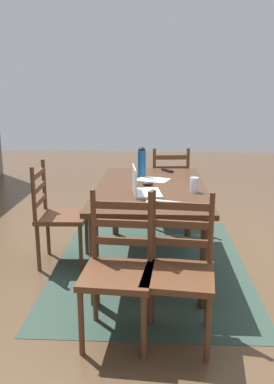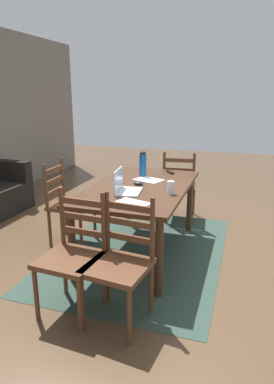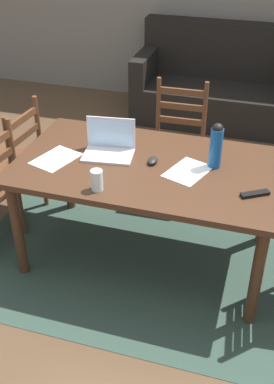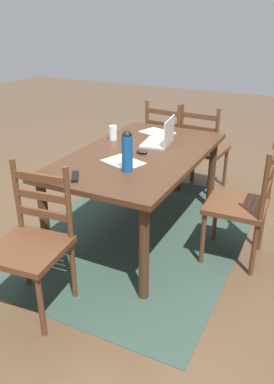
% 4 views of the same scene
% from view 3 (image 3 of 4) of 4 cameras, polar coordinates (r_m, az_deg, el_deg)
% --- Properties ---
extents(ground_plane, '(14.00, 14.00, 0.00)m').
position_cam_3_polar(ground_plane, '(3.45, 1.18, -7.50)').
color(ground_plane, brown).
extents(area_rug, '(2.43, 1.74, 0.01)m').
position_cam_3_polar(area_rug, '(3.45, 1.18, -7.47)').
color(area_rug, '#2D4238').
rests_on(area_rug, ground).
extents(dining_table, '(1.68, 0.97, 0.75)m').
position_cam_3_polar(dining_table, '(3.06, 1.32, 1.92)').
color(dining_table, '#422819').
rests_on(dining_table, ground).
extents(chair_left_far, '(0.47, 0.47, 0.95)m').
position_cam_3_polar(chair_left_far, '(3.73, -14.89, 3.32)').
color(chair_left_far, '#56331E').
rests_on(chair_left_far, ground).
extents(chair_far_head, '(0.45, 0.45, 0.95)m').
position_cam_3_polar(chair_far_head, '(3.89, 4.71, 5.67)').
color(chair_far_head, '#56331E').
rests_on(chair_far_head, ground).
extents(couch, '(1.80, 0.80, 1.00)m').
position_cam_3_polar(couch, '(5.40, 9.90, 12.20)').
color(couch, black).
rests_on(couch, ground).
extents(laptop, '(0.35, 0.26, 0.23)m').
position_cam_3_polar(laptop, '(3.13, -3.31, 5.62)').
color(laptop, silver).
rests_on(laptop, dining_table).
extents(water_bottle, '(0.08, 0.08, 0.29)m').
position_cam_3_polar(water_bottle, '(2.96, 9.43, 5.60)').
color(water_bottle, '#145199').
rests_on(water_bottle, dining_table).
extents(drinking_glass, '(0.07, 0.07, 0.13)m').
position_cam_3_polar(drinking_glass, '(2.75, -4.81, 1.42)').
color(drinking_glass, silver).
rests_on(drinking_glass, dining_table).
extents(computer_mouse, '(0.06, 0.10, 0.03)m').
position_cam_3_polar(computer_mouse, '(3.03, 1.88, 3.78)').
color(computer_mouse, black).
rests_on(computer_mouse, dining_table).
extents(tv_remote, '(0.17, 0.13, 0.02)m').
position_cam_3_polar(tv_remote, '(2.80, 13.91, -0.22)').
color(tv_remote, black).
rests_on(tv_remote, dining_table).
extents(paper_stack_left, '(0.30, 0.35, 0.00)m').
position_cam_3_polar(paper_stack_left, '(2.96, 6.11, 2.47)').
color(paper_stack_left, white).
rests_on(paper_stack_left, dining_table).
extents(paper_stack_right, '(0.29, 0.35, 0.00)m').
position_cam_3_polar(paper_stack_right, '(3.12, -9.66, 3.94)').
color(paper_stack_right, white).
rests_on(paper_stack_right, dining_table).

